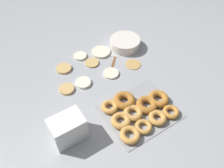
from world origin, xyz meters
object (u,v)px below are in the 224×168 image
pancake_3 (111,73)px  spatula (116,54)px  pancake_2 (83,83)px  pancake_7 (80,56)px  batter_bowl (125,43)px  pancake_1 (92,63)px  pancake_0 (64,68)px  pancake_5 (133,64)px  donut_tray (139,111)px  pancake_4 (67,89)px  pancake_6 (101,52)px  container_stack (68,129)px

pancake_3 → spatula: pancake_3 is taller
pancake_2 → pancake_7: bearing=66.6°
batter_bowl → pancake_1: bearing=-174.9°
pancake_0 → pancake_5: bearing=-27.3°
pancake_1 → spatula: pancake_1 is taller
pancake_2 → batter_bowl: size_ratio=0.45×
pancake_5 → pancake_7: size_ratio=1.15×
pancake_2 → donut_tray: 0.37m
pancake_1 → pancake_4: bearing=-153.2°
pancake_7 → pancake_0: bearing=-160.6°
pancake_1 → spatula: size_ratio=0.45×
pancake_3 → pancake_0: bearing=139.1°
pancake_0 → donut_tray: bearing=-69.7°
pancake_4 → spatula: 0.41m
pancake_1 → pancake_4: size_ratio=1.02×
pancake_1 → donut_tray: donut_tray is taller
pancake_4 → pancake_0: bearing=70.3°
pancake_4 → batter_bowl: size_ratio=0.43×
pancake_4 → pancake_5: pancake_4 is taller
pancake_1 → pancake_5: (0.21, -0.15, -0.00)m
pancake_4 → pancake_6: bearing=27.6°
pancake_4 → container_stack: (-0.11, -0.27, 0.06)m
pancake_1 → pancake_2: pancake_2 is taller
batter_bowl → pancake_0: bearing=177.0°
pancake_1 → container_stack: 0.52m
pancake_2 → pancake_5: 0.34m
batter_bowl → spatula: batter_bowl is taller
container_stack → pancake_1: bearing=48.8°
pancake_2 → spatula: bearing=20.8°
pancake_2 → pancake_3: size_ratio=0.97×
pancake_5 → pancake_1: bearing=144.7°
container_stack → spatula: 0.64m
pancake_0 → pancake_5: pancake_0 is taller
pancake_5 → spatula: 0.14m
pancake_1 → pancake_2: size_ratio=0.95×
pancake_0 → pancake_3: (0.22, -0.19, -0.00)m
pancake_4 → pancake_5: bearing=-4.5°
pancake_1 → pancake_0: bearing=164.6°
donut_tray → pancake_4: bearing=125.4°
pancake_2 → pancake_4: bearing=175.5°
pancake_5 → container_stack: 0.60m
batter_bowl → container_stack: 0.73m
pancake_6 → donut_tray: size_ratio=0.32×
pancake_0 → pancake_1: pancake_0 is taller
pancake_5 → container_stack: bearing=-156.4°
pancake_3 → pancake_5: pancake_3 is taller
donut_tray → spatula: (0.15, 0.45, -0.02)m
pancake_0 → donut_tray: 0.54m
pancake_5 → spatula: (-0.04, 0.14, -0.00)m
pancake_5 → pancake_6: bearing=118.3°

